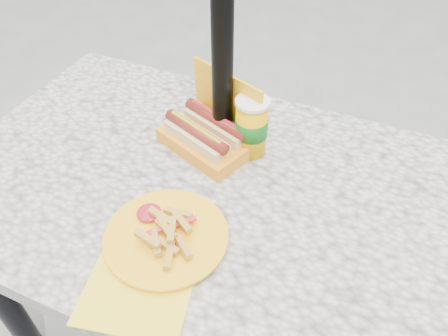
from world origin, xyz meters
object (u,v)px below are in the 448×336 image
at_px(hotdog_box, 208,134).
at_px(fries_plate, 164,239).
at_px(umbrella_pole, 222,10).
at_px(soda_cup, 251,127).

relative_size(hotdog_box, fries_plate, 0.72).
distance_m(umbrella_pole, fries_plate, 0.49).
bearing_deg(soda_cup, fries_plate, -99.50).
bearing_deg(umbrella_pole, soda_cup, -6.21).
bearing_deg(hotdog_box, soda_cup, 34.69).
distance_m(hotdog_box, fries_plate, 0.32).
distance_m(hotdog_box, soda_cup, 0.11).
bearing_deg(fries_plate, hotdog_box, 98.53).
distance_m(umbrella_pole, hotdog_box, 0.31).
height_order(umbrella_pole, fries_plate, umbrella_pole).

